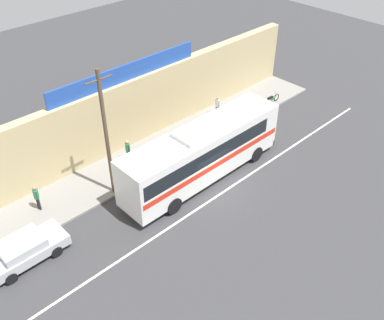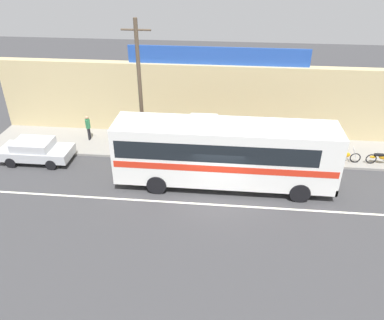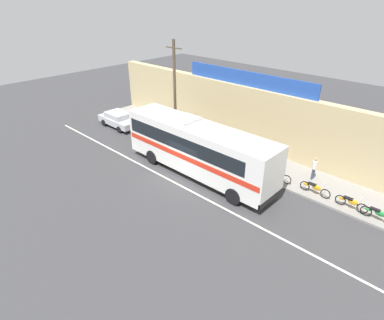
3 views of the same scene
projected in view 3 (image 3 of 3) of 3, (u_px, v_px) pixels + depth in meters
The scene contains 15 objects.
ground_plane at pixel (184, 178), 21.48m from camera, with size 70.00×70.00×0.00m, color #3A3A3D.
sidewalk_slab at pixel (231, 153), 24.79m from camera, with size 30.00×3.60×0.14m, color gray.
storefront_facade at pixel (249, 117), 25.09m from camera, with size 30.00×0.70×4.80m, color tan.
storefront_billboard at pixel (247, 79), 24.01m from camera, with size 11.31×0.12×1.10m, color #234CAD.
road_center_stripe at pixel (176, 183), 20.97m from camera, with size 30.00×0.14×0.01m, color silver.
intercity_bus at pixel (197, 146), 21.13m from camera, with size 11.45×2.59×3.78m.
parked_car at pixel (119, 119), 29.42m from camera, with size 4.22×1.90×1.37m.
utility_pole at pixel (175, 92), 24.74m from camera, with size 1.60×0.22×8.00m.
motorcycle_orange at pixel (378, 214), 17.15m from camera, with size 1.85×0.56×0.94m.
motorcycle_green at pixel (351, 202), 18.08m from camera, with size 1.83×0.56×0.94m.
motorcycle_red at pixel (278, 174), 20.88m from camera, with size 1.94×0.56×0.94m.
motorcycle_purple at pixel (315, 188), 19.41m from camera, with size 1.93×0.56×0.94m.
pedestrian_near_shop at pixel (314, 167), 20.76m from camera, with size 0.30×0.48×1.57m.
pedestrian_far_right at pixel (158, 113), 29.73m from camera, with size 0.30×0.48×1.67m.
pedestrian_far_left at pixel (214, 132), 25.89m from camera, with size 0.30×0.48×1.59m.
Camera 3 is at (13.04, -13.03, 11.12)m, focal length 29.85 mm.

